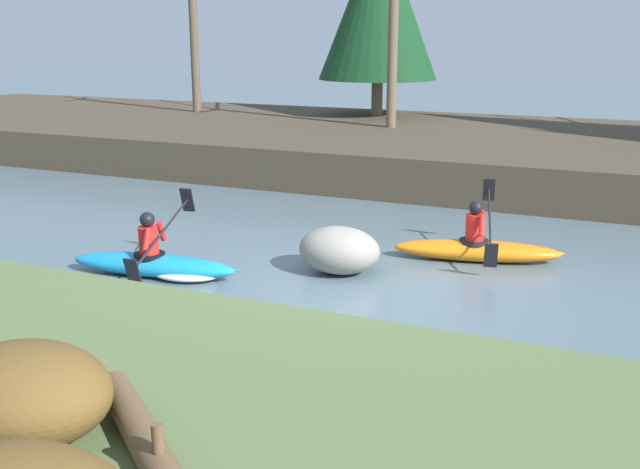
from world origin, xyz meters
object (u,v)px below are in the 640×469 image
object	(u,v)px
kayaker_lead	(478,248)
driftwood_log	(152,453)
kayaker_middle	(160,264)
boulder_midstream	(339,250)

from	to	relation	value
kayaker_lead	driftwood_log	world-z (taller)	driftwood_log
driftwood_log	kayaker_middle	bearing A→B (deg)	164.21
kayaker_lead	boulder_midstream	world-z (taller)	kayaker_lead
kayaker_lead	kayaker_middle	xyz separation A→B (m)	(-4.30, -2.77, -0.02)
kayaker_lead	boulder_midstream	bearing A→B (deg)	-154.31
kayaker_lead	driftwood_log	bearing A→B (deg)	-106.81
kayaker_lead	driftwood_log	size ratio (longest dim) A/B	1.45
kayaker_middle	driftwood_log	bearing A→B (deg)	-63.74
kayaker_lead	kayaker_middle	distance (m)	5.12
kayaker_middle	boulder_midstream	world-z (taller)	kayaker_middle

